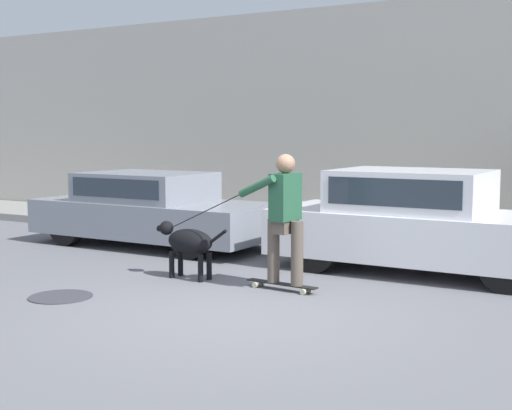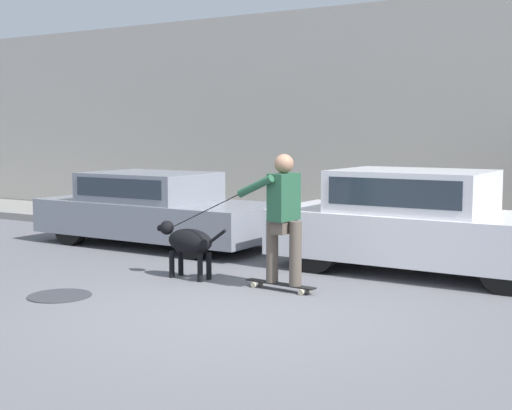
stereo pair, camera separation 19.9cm
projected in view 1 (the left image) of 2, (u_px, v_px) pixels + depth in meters
name	position (u px, v px, depth m)	size (l,w,h in m)	color
ground_plane	(244.00, 312.00, 7.55)	(36.00, 36.00, 0.00)	slate
back_wall	(425.00, 119.00, 12.82)	(32.00, 0.30, 4.25)	#ADA89E
sidewalk_curb	(401.00, 241.00, 11.98)	(30.00, 2.09, 0.15)	gray
parked_car_0	(152.00, 210.00, 11.91)	(4.14, 1.76, 1.22)	black
parked_car_1	(419.00, 224.00, 9.63)	(4.06, 1.74, 1.39)	black
dog	(188.00, 242.00, 9.22)	(1.12, 0.37, 0.73)	black
skateboarder	(284.00, 213.00, 8.47)	(2.22, 0.61, 1.64)	beige
manhole_cover	(61.00, 297.00, 8.22)	(0.73, 0.73, 0.01)	#38383D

